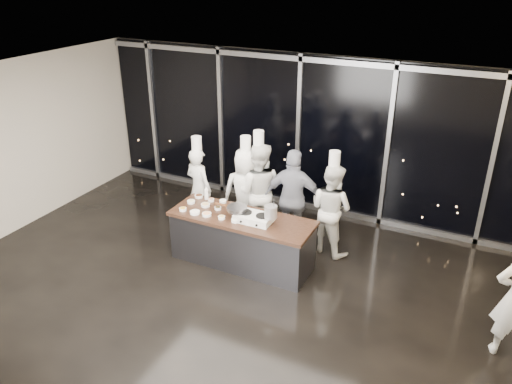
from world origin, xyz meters
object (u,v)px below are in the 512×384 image
chef_far_left (199,187)px  chef_left (246,192)px  chef_right (331,208)px  stove (254,218)px  stock_pot (271,212)px  chef_center (258,191)px  demo_counter (242,240)px  guest (294,199)px  frying_pan (237,208)px

chef_far_left → chef_left: (0.95, 0.13, 0.04)m
chef_far_left → chef_right: bearing=-160.4°
stove → stock_pot: 0.35m
stock_pot → chef_far_left: chef_far_left is taller
stock_pot → chef_center: size_ratio=0.10×
chef_left → chef_center: bearing=168.2°
demo_counter → chef_center: (-0.17, 0.99, 0.48)m
demo_counter → chef_right: chef_right is taller
chef_far_left → chef_right: size_ratio=0.97×
chef_left → guest: 0.95m
stove → demo_counter: bearing=169.7°
stock_pot → chef_right: 1.32m
chef_center → guest: (0.71, -0.03, -0.01)m
stock_pot → chef_far_left: bearing=155.6°
stock_pot → chef_center: chef_center is taller
chef_left → demo_counter: bearing=89.9°
stove → frying_pan: bearing=-179.7°
chef_left → chef_center: (0.24, 0.05, 0.06)m
stove → chef_right: 1.47m
chef_center → frying_pan: bearing=79.1°
frying_pan → chef_right: bearing=40.2°
frying_pan → chef_center: chef_center is taller
frying_pan → chef_left: size_ratio=0.30×
demo_counter → guest: 1.20m
stove → chef_center: chef_center is taller
chef_far_left → chef_left: size_ratio=0.94×
demo_counter → chef_left: bearing=113.0°
guest → stock_pot: bearing=81.3°
frying_pan → guest: 1.18m
chef_center → chef_right: size_ratio=1.09×
chef_far_left → guest: size_ratio=1.00×
demo_counter → chef_left: 1.11m
stock_pot → chef_left: size_ratio=0.11×
stove → chef_right: (0.97, 1.10, -0.11)m
stove → chef_left: bearing=123.0°
stock_pot → chef_right: bearing=59.2°
demo_counter → chef_left: chef_left is taller
chef_right → chef_center: bearing=22.9°
stock_pot → chef_right: chef_right is taller
chef_far_left → guest: 1.91m
chef_left → guest: size_ratio=1.06×
chef_far_left → demo_counter: bearing=163.1°
guest → chef_left: bearing=-8.4°
demo_counter → chef_far_left: size_ratio=1.32×
stock_pot → chef_center: 1.28m
frying_pan → guest: guest is taller
guest → chef_center: bearing=-11.9°
chef_left → chef_right: size_ratio=1.03×
stock_pot → chef_far_left: 2.12m
frying_pan → chef_right: 1.71m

